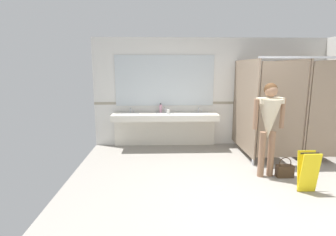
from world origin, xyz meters
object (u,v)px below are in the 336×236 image
object	(u,v)px
soap_dispenser	(161,108)
wet_floor_sign	(308,172)
paper_cup	(168,112)
handbag	(285,170)
person_standing	(269,119)

from	to	relation	value
soap_dispenser	wet_floor_sign	world-z (taller)	soap_dispenser
soap_dispenser	paper_cup	distance (m)	0.32
handbag	soap_dispenser	size ratio (longest dim) A/B	1.63
person_standing	handbag	distance (m)	0.98
handbag	paper_cup	world-z (taller)	paper_cup
wet_floor_sign	handbag	bearing A→B (deg)	97.96
handbag	wet_floor_sign	xyz separation A→B (m)	(0.08, -0.56, 0.21)
soap_dispenser	wet_floor_sign	distance (m)	3.43
person_standing	wet_floor_sign	distance (m)	1.03
soap_dispenser	paper_cup	xyz separation A→B (m)	(0.17, -0.27, -0.04)
handbag	wet_floor_sign	size ratio (longest dim) A/B	0.57
person_standing	soap_dispenser	distance (m)	2.65
person_standing	paper_cup	xyz separation A→B (m)	(-1.67, 1.63, -0.15)
person_standing	handbag	world-z (taller)	person_standing
paper_cup	wet_floor_sign	size ratio (longest dim) A/B	0.17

